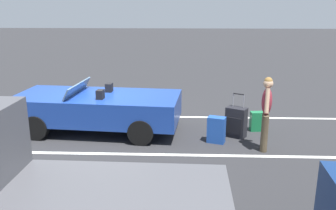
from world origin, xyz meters
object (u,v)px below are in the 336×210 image
Objects in this scene: convertible_car at (90,108)px; suitcase_large_black at (236,122)px; traveler_person at (266,110)px; suitcase_small_carryon at (257,121)px; suitcase_medium_bright at (216,130)px.

convertible_car is 3.98× the size of suitcase_large_black.
traveler_person reaches higher than convertible_car.
suitcase_small_carryon is at bearing 156.95° from suitcase_large_black.
suitcase_medium_bright is at bearing -23.24° from suitcase_large_black.
convertible_car is 4.33m from traveler_person.
convertible_car reaches higher than suitcase_medium_bright.
convertible_car is 6.90× the size of suitcase_medium_bright.
traveler_person is at bearing 61.97° from suitcase_large_black.
convertible_car is 3.68m from suitcase_large_black.
convertible_car is 4.28m from suitcase_small_carryon.
suitcase_large_black is at bearing 179.62° from convertible_car.
traveler_person is (-0.51, 0.80, 0.56)m from suitcase_large_black.
suitcase_medium_bright is (0.51, 0.39, -0.06)m from suitcase_large_black.
suitcase_small_carryon is 0.30× the size of traveler_person.
traveler_person reaches higher than suitcase_large_black.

